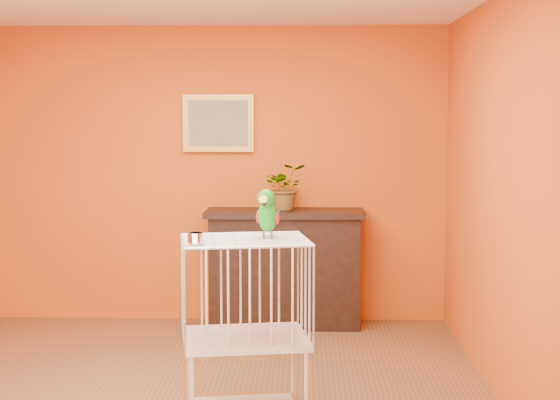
{
  "coord_description": "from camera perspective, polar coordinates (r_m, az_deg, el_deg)",
  "views": [
    {
      "loc": [
        0.76,
        -5.28,
        1.82
      ],
      "look_at": [
        0.61,
        -0.31,
        1.33
      ],
      "focal_mm": 55.0,
      "sensor_mm": 36.0,
      "label": 1
    }
  ],
  "objects": [
    {
      "name": "parrot",
      "position": [
        4.99,
        -0.85,
        -0.87
      ],
      "size": [
        0.15,
        0.26,
        0.29
      ],
      "rotation": [
        0.0,
        0.0,
        -0.19
      ],
      "color": "#59544C",
      "rests_on": "birdcage"
    },
    {
      "name": "framed_picture",
      "position": [
        7.54,
        -4.13,
        5.11
      ],
      "size": [
        0.62,
        0.04,
        0.5
      ],
      "color": "#B98C42",
      "rests_on": "room_shell"
    },
    {
      "name": "console_cabinet",
      "position": [
        7.41,
        0.3,
        -4.55
      ],
      "size": [
        1.36,
        0.49,
        1.01
      ],
      "color": "black",
      "rests_on": "ground"
    },
    {
      "name": "room_shell",
      "position": [
        5.34,
        -6.51,
        3.09
      ],
      "size": [
        4.5,
        4.5,
        4.5
      ],
      "color": "#CF5713",
      "rests_on": "ground"
    },
    {
      "name": "potted_plant",
      "position": [
        7.33,
        0.34,
        0.54
      ],
      "size": [
        0.44,
        0.47,
        0.31
      ],
      "primitive_type": "imported",
      "rotation": [
        0.0,
        0.0,
        0.23
      ],
      "color": "#26722D",
      "rests_on": "console_cabinet"
    },
    {
      "name": "feed_cup",
      "position": [
        4.77,
        -5.62,
        -2.54
      ],
      "size": [
        0.09,
        0.09,
        0.06
      ],
      "primitive_type": "cylinder",
      "color": "silver",
      "rests_on": "birdcage"
    },
    {
      "name": "birdcage",
      "position": [
        5.07,
        -2.34,
        -8.57
      ],
      "size": [
        0.8,
        0.66,
        1.11
      ],
      "rotation": [
        0.0,
        0.0,
        0.17
      ],
      "color": "beige",
      "rests_on": "ground"
    }
  ]
}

